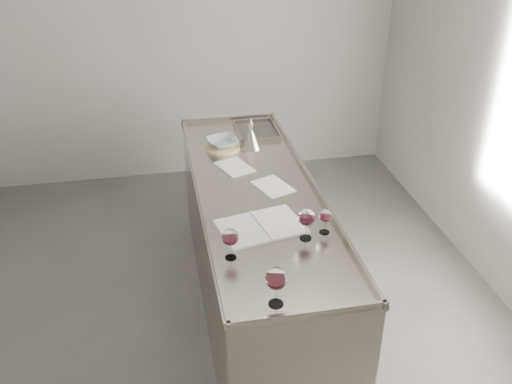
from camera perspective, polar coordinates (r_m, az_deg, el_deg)
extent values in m
cube|color=#4F4D4A|center=(3.88, -6.51, -15.08)|extent=(4.50, 5.00, 0.02)
cube|color=#9F9C99|center=(5.45, -9.93, 15.17)|extent=(4.50, 0.02, 2.80)
cube|color=#9C948C|center=(3.86, 0.12, -6.09)|extent=(0.75, 2.40, 0.92)
cube|color=#9C948C|center=(3.60, 0.13, 0.01)|extent=(0.77, 2.42, 0.02)
cube|color=#9C948C|center=(2.64, 5.25, -12.02)|extent=(0.77, 0.02, 0.03)
cube|color=#9C948C|center=(4.65, -2.74, 7.34)|extent=(0.77, 0.02, 0.03)
cube|color=#9C948C|center=(3.55, -5.67, -0.19)|extent=(0.02, 2.42, 0.03)
cube|color=#9C948C|center=(3.67, 5.73, 0.89)|extent=(0.02, 2.42, 0.03)
cube|color=#595654|center=(4.44, 0.04, 6.00)|extent=(0.30, 0.38, 0.01)
cylinder|color=white|center=(2.99, -2.54, -6.54)|extent=(0.06, 0.06, 0.00)
cylinder|color=white|center=(2.97, -2.56, -5.85)|extent=(0.01, 0.01, 0.08)
ellipsoid|color=white|center=(2.92, -2.59, -4.54)|extent=(0.09, 0.09, 0.09)
cylinder|color=#37070F|center=(2.93, -2.59, -4.86)|extent=(0.06, 0.06, 0.02)
cylinder|color=white|center=(2.70, 2.00, -11.09)|extent=(0.07, 0.07, 0.00)
cylinder|color=white|center=(2.67, 2.02, -10.26)|extent=(0.01, 0.01, 0.10)
ellipsoid|color=white|center=(2.61, 2.05, -8.65)|extent=(0.10, 0.10, 0.11)
cylinder|color=#36070F|center=(2.63, 2.04, -9.05)|extent=(0.07, 0.07, 0.02)
cylinder|color=white|center=(3.15, 4.98, -4.60)|extent=(0.07, 0.07, 0.00)
cylinder|color=white|center=(3.12, 5.01, -3.89)|extent=(0.01, 0.01, 0.09)
ellipsoid|color=white|center=(3.08, 5.08, -2.51)|extent=(0.10, 0.10, 0.10)
cylinder|color=#330712|center=(3.09, 5.07, -2.85)|extent=(0.07, 0.07, 0.02)
cylinder|color=white|center=(3.21, 6.84, -3.98)|extent=(0.06, 0.06, 0.00)
cylinder|color=white|center=(3.19, 6.88, -3.41)|extent=(0.01, 0.01, 0.07)
ellipsoid|color=white|center=(3.15, 6.95, -2.38)|extent=(0.07, 0.07, 0.08)
cylinder|color=#350712|center=(3.16, 6.94, -2.62)|extent=(0.05, 0.05, 0.02)
cube|color=white|center=(3.19, -1.43, -3.91)|extent=(0.29, 0.36, 0.01)
cube|color=white|center=(3.27, 2.42, -3.02)|extent=(0.29, 0.36, 0.01)
cylinder|color=white|center=(3.22, 0.52, -3.36)|extent=(0.08, 0.32, 0.01)
cube|color=silver|center=(3.65, 1.73, 0.58)|extent=(0.27, 0.31, 0.00)
cube|color=white|center=(3.88, -2.12, 2.53)|extent=(0.27, 0.32, 0.00)
cylinder|color=#CFBE85|center=(4.17, -3.33, 4.52)|extent=(0.29, 0.29, 0.02)
imported|color=#97A9B0|center=(4.15, -3.35, 4.99)|extent=(0.26, 0.26, 0.05)
cone|color=#A9A097|center=(4.15, -0.53, 5.33)|extent=(0.16, 0.16, 0.14)
cylinder|color=#A9A097|center=(4.11, -0.53, 6.40)|extent=(0.03, 0.03, 0.03)
cylinder|color=#B67D32|center=(4.10, -0.53, 6.73)|extent=(0.04, 0.04, 0.02)
cone|color=#A9A097|center=(4.09, -0.54, 7.13)|extent=(0.03, 0.03, 0.05)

